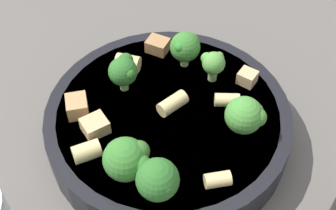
% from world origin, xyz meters
% --- Properties ---
extents(ground_plane, '(2.00, 2.00, 0.00)m').
position_xyz_m(ground_plane, '(0.00, 0.00, 0.00)').
color(ground_plane, '#5B5651').
extents(pasta_bowl, '(0.24, 0.24, 0.04)m').
position_xyz_m(pasta_bowl, '(0.00, 0.00, 0.02)').
color(pasta_bowl, black).
rests_on(pasta_bowl, ground_plane).
extents(broccoli_floret_0, '(0.02, 0.03, 0.03)m').
position_xyz_m(broccoli_floret_0, '(-0.06, -0.00, 0.06)').
color(broccoli_floret_0, '#84AD60').
rests_on(broccoli_floret_0, pasta_bowl).
extents(broccoli_floret_1, '(0.04, 0.04, 0.04)m').
position_xyz_m(broccoli_floret_1, '(0.07, 0.03, 0.06)').
color(broccoli_floret_1, '#9EC175').
rests_on(broccoli_floret_1, pasta_bowl).
extents(broccoli_floret_2, '(0.03, 0.03, 0.04)m').
position_xyz_m(broccoli_floret_2, '(0.01, -0.05, 0.06)').
color(broccoli_floret_2, '#93B766').
rests_on(broccoli_floret_2, pasta_bowl).
extents(broccoli_floret_3, '(0.03, 0.03, 0.04)m').
position_xyz_m(broccoli_floret_3, '(-0.06, -0.03, 0.06)').
color(broccoli_floret_3, '#9EC175').
rests_on(broccoli_floret_3, pasta_bowl).
extents(broccoli_floret_4, '(0.04, 0.04, 0.04)m').
position_xyz_m(broccoli_floret_4, '(0.07, 0.06, 0.06)').
color(broccoli_floret_4, '#9EC175').
rests_on(broccoli_floret_4, pasta_bowl).
extents(broccoli_floret_5, '(0.04, 0.04, 0.04)m').
position_xyz_m(broccoli_floret_5, '(-0.03, 0.07, 0.06)').
color(broccoli_floret_5, '#9EC175').
rests_on(broccoli_floret_5, pasta_bowl).
extents(rigatoni_0, '(0.03, 0.02, 0.01)m').
position_xyz_m(rigatoni_0, '(0.03, 0.09, 0.04)').
color(rigatoni_0, '#E0C67F').
rests_on(rigatoni_0, pasta_bowl).
extents(rigatoni_1, '(0.03, 0.03, 0.02)m').
position_xyz_m(rigatoni_1, '(-0.01, -0.07, 0.05)').
color(rigatoni_1, '#E0C67F').
rests_on(rigatoni_1, pasta_bowl).
extents(rigatoni_2, '(0.03, 0.02, 0.01)m').
position_xyz_m(rigatoni_2, '(-0.01, 0.00, 0.05)').
color(rigatoni_2, '#E0C67F').
rests_on(rigatoni_2, pasta_bowl).
extents(rigatoni_3, '(0.03, 0.02, 0.02)m').
position_xyz_m(rigatoni_3, '(0.09, -0.01, 0.05)').
color(rigatoni_3, '#E0C67F').
rests_on(rigatoni_3, pasta_bowl).
extents(rigatoni_4, '(0.03, 0.03, 0.01)m').
position_xyz_m(rigatoni_4, '(-0.05, 0.03, 0.04)').
color(rigatoni_4, '#E0C67F').
rests_on(rigatoni_4, pasta_bowl).
extents(chicken_chunk_0, '(0.03, 0.03, 0.01)m').
position_xyz_m(chicken_chunk_0, '(0.06, -0.03, 0.04)').
color(chicken_chunk_0, tan).
rests_on(chicken_chunk_0, pasta_bowl).
extents(chicken_chunk_1, '(0.03, 0.03, 0.02)m').
position_xyz_m(chicken_chunk_1, '(0.06, -0.06, 0.05)').
color(chicken_chunk_1, tan).
rests_on(chicken_chunk_1, pasta_bowl).
extents(chicken_chunk_2, '(0.02, 0.02, 0.01)m').
position_xyz_m(chicken_chunk_2, '(-0.09, 0.03, 0.04)').
color(chicken_chunk_2, tan).
rests_on(chicken_chunk_2, pasta_bowl).
extents(chicken_chunk_3, '(0.03, 0.03, 0.01)m').
position_xyz_m(chicken_chunk_3, '(-0.05, -0.07, 0.05)').
color(chicken_chunk_3, '#A87A4C').
rests_on(chicken_chunk_3, pasta_bowl).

